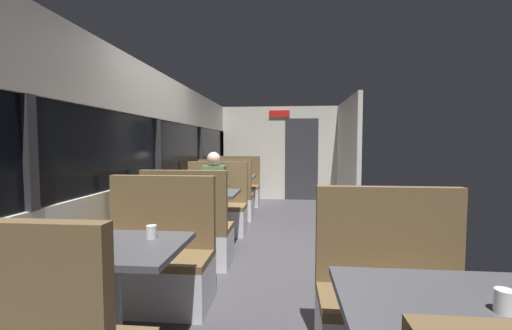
{
  "coord_description": "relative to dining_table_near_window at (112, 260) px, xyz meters",
  "views": [
    {
      "loc": [
        0.23,
        -4.08,
        1.38
      ],
      "look_at": [
        -0.5,
        3.38,
        0.9
      ],
      "focal_mm": 23.32,
      "sensor_mm": 36.0,
      "label": 1
    }
  ],
  "objects": [
    {
      "name": "coffee_cup_secondary",
      "position": [
        1.95,
        -0.68,
        0.15
      ],
      "size": [
        0.07,
        0.07,
        0.09
      ],
      "color": "white",
      "rests_on": "dining_table_front_aisle"
    },
    {
      "name": "bench_mid_window_facing_end",
      "position": [
        0.0,
        1.63,
        -0.31
      ],
      "size": [
        0.95,
        0.5,
        1.1
      ],
      "color": "silver",
      "rests_on": "ground_plane"
    },
    {
      "name": "dining_table_near_window",
      "position": [
        0.0,
        0.0,
        0.0
      ],
      "size": [
        0.9,
        0.7,
        0.74
      ],
      "color": "#9E9EA3",
      "rests_on": "ground_plane"
    },
    {
      "name": "bench_far_window_facing_end",
      "position": [
        0.0,
        3.97,
        -0.31
      ],
      "size": [
        0.95,
        0.5,
        1.1
      ],
      "color": "silver",
      "rests_on": "ground_plane"
    },
    {
      "name": "ground_plane",
      "position": [
        0.89,
        2.09,
        -0.65
      ],
      "size": [
        3.3,
        9.2,
        0.02
      ],
      "primitive_type": "cube",
      "color": "#423F44"
    },
    {
      "name": "bench_front_aisle_facing_entry",
      "position": [
        1.79,
        0.1,
        -0.31
      ],
      "size": [
        0.95,
        0.5,
        1.1
      ],
      "color": "silver",
      "rests_on": "ground_plane"
    },
    {
      "name": "carriage_end_bulkhead",
      "position": [
        0.95,
        6.28,
        0.5
      ],
      "size": [
        2.9,
        0.11,
        2.3
      ],
      "color": "beige",
      "rests_on": "ground_plane"
    },
    {
      "name": "bench_near_window_facing_entry",
      "position": [
        0.0,
        0.7,
        -0.31
      ],
      "size": [
        0.95,
        0.5,
        1.1
      ],
      "color": "silver",
      "rests_on": "ground_plane"
    },
    {
      "name": "bench_far_window_facing_entry",
      "position": [
        0.0,
        5.37,
        -0.31
      ],
      "size": [
        0.95,
        0.5,
        1.1
      ],
      "color": "silver",
      "rests_on": "ground_plane"
    },
    {
      "name": "carriage_aisle_panel_right",
      "position": [
        2.34,
        5.09,
        0.51
      ],
      "size": [
        0.08,
        2.4,
        2.3
      ],
      "primitive_type": "cube",
      "color": "beige",
      "rests_on": "ground_plane"
    },
    {
      "name": "seated_passenger",
      "position": [
        0.0,
        2.96,
        -0.1
      ],
      "size": [
        0.47,
        0.55,
        1.26
      ],
      "color": "#26262D",
      "rests_on": "ground_plane"
    },
    {
      "name": "dining_table_far_window",
      "position": [
        0.0,
        4.67,
        0.0
      ],
      "size": [
        0.9,
        0.7,
        0.74
      ],
      "color": "#9E9EA3",
      "rests_on": "ground_plane"
    },
    {
      "name": "dining_table_mid_window",
      "position": [
        0.0,
        2.33,
        0.0
      ],
      "size": [
        0.9,
        0.7,
        0.74
      ],
      "color": "#9E9EA3",
      "rests_on": "ground_plane"
    },
    {
      "name": "dining_table_front_aisle",
      "position": [
        1.79,
        -0.6,
        0.0
      ],
      "size": [
        0.9,
        0.7,
        0.74
      ],
      "color": "#9E9EA3",
      "rests_on": "ground_plane"
    },
    {
      "name": "bench_mid_window_facing_entry",
      "position": [
        0.0,
        3.03,
        -0.31
      ],
      "size": [
        0.95,
        0.5,
        1.1
      ],
      "color": "silver",
      "rests_on": "ground_plane"
    },
    {
      "name": "coffee_cup_primary",
      "position": [
        0.2,
        0.15,
        0.15
      ],
      "size": [
        0.07,
        0.07,
        0.09
      ],
      "color": "white",
      "rests_on": "dining_table_near_window"
    },
    {
      "name": "carriage_window_panel_left",
      "position": [
        -0.56,
        2.09,
        0.47
      ],
      "size": [
        0.09,
        8.48,
        2.3
      ],
      "color": "beige",
      "rests_on": "ground_plane"
    }
  ]
}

